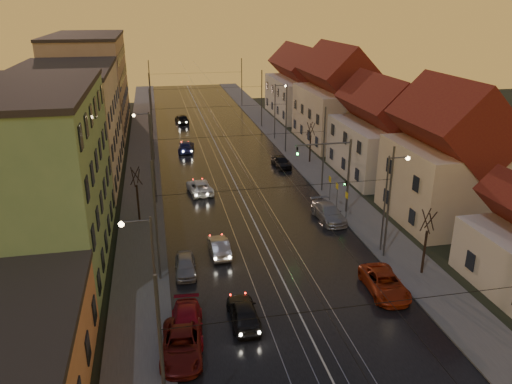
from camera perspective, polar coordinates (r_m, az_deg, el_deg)
ground at (r=30.71m, az=6.59°, el=-16.78°), size 160.00×160.00×0.00m
road at (r=66.19m, az=-4.08°, el=4.36°), size 16.00×120.00×0.04m
sidewalk_left at (r=65.70m, az=-12.77°, el=3.81°), size 4.00×120.00×0.15m
sidewalk_right at (r=68.14m, az=4.31°, el=4.88°), size 4.00×120.00×0.15m
tram_rail_0 at (r=65.95m, az=-5.98°, el=4.27°), size 0.06×120.00×0.03m
tram_rail_1 at (r=66.09m, az=-4.74°, el=4.35°), size 0.06×120.00×0.03m
tram_rail_2 at (r=66.28m, az=-3.42°, el=4.43°), size 0.06×120.00×0.03m
tram_rail_3 at (r=66.49m, az=-2.20°, el=4.51°), size 0.06×120.00×0.03m
apartment_left_1 at (r=40.03m, az=-24.49°, el=1.18°), size 10.00×18.00×13.00m
apartment_left_2 at (r=59.12m, az=-20.58°, el=7.09°), size 10.00×20.00×12.00m
apartment_left_3 at (r=82.35m, az=-18.40°, el=11.60°), size 10.00×24.00×14.00m
house_right_1 at (r=47.45m, az=21.03°, el=3.20°), size 8.67×10.20×10.80m
house_right_2 at (r=58.57m, az=14.30°, el=6.28°), size 9.18×12.24×9.20m
house_right_3 at (r=71.79m, az=9.24°, el=10.19°), size 9.18×14.28×11.50m
house_right_4 at (r=88.73m, az=5.10°, el=11.86°), size 9.18×16.32×10.00m
catenary_pole_l_0 at (r=22.11m, az=-10.61°, el=-19.42°), size 0.16×0.16×9.00m
catenary_pole_l_1 at (r=34.98m, az=-11.34°, el=-3.52°), size 0.16×0.16×9.00m
catenary_pole_r_1 at (r=38.79m, az=14.92°, el=-1.35°), size 0.16×0.16×9.00m
catenary_pole_l_2 at (r=49.07m, az=-11.65°, el=3.57°), size 0.16×0.16×9.00m
catenary_pole_r_2 at (r=51.86m, az=7.73°, el=4.74°), size 0.16×0.16×9.00m
catenary_pole_l_3 at (r=63.59m, az=-11.82°, el=7.47°), size 0.16×0.16×9.00m
catenary_pole_r_3 at (r=65.76m, az=3.46°, el=8.30°), size 0.16×0.16×9.00m
catenary_pole_l_4 at (r=78.28m, az=-11.93°, el=9.90°), size 0.16×0.16×9.00m
catenary_pole_r_4 at (r=80.06m, az=0.66°, el=10.58°), size 0.16×0.16×9.00m
catenary_pole_l_5 at (r=96.04m, az=-12.02°, el=11.84°), size 0.16×0.16×9.00m
catenary_pole_r_5 at (r=97.49m, az=-1.64°, el=12.40°), size 0.16×0.16×9.00m
street_lamp_0 at (r=28.54m, az=-12.16°, el=-8.56°), size 1.75×0.32×8.00m
street_lamp_1 at (r=39.70m, az=15.00°, el=-0.25°), size 1.75×0.32×8.00m
street_lamp_2 at (r=54.76m, az=-12.29°, el=5.73°), size 1.75×0.32×8.00m
street_lamp_3 at (r=72.44m, az=2.42°, el=9.79°), size 1.75×0.32×8.00m
traffic_light_mast at (r=46.25m, az=9.44°, el=2.79°), size 5.30×0.32×7.20m
bare_tree_0 at (r=45.97m, az=-13.39°, el=-0.41°), size 1.09×1.09×5.11m
bare_tree_1 at (r=37.94m, az=18.78°, el=-5.64°), size 1.09×1.09×5.11m
bare_tree_2 at (r=62.09m, az=6.23°, el=5.55°), size 1.09×1.09×5.11m
driving_car_0 at (r=31.75m, az=-1.43°, el=-13.58°), size 1.75×4.32×1.47m
driving_car_1 at (r=39.68m, az=-4.24°, el=-6.24°), size 1.52×4.08×1.33m
driving_car_2 at (r=52.45m, az=-6.46°, el=0.57°), size 2.77×5.01×1.33m
driving_car_3 at (r=67.73m, az=-8.01°, el=5.18°), size 2.56×5.00×1.39m
driving_car_4 at (r=84.18m, az=-8.47°, el=8.27°), size 2.35×4.73×1.55m
parked_left_1 at (r=29.57m, az=-8.47°, el=-16.89°), size 2.74×5.15×1.38m
parked_left_2 at (r=31.17m, az=-7.91°, el=-14.67°), size 2.22×4.76×1.34m
parked_left_3 at (r=37.32m, az=-8.07°, el=-8.30°), size 1.66×3.83×1.28m
parked_right_0 at (r=35.77m, az=14.49°, el=-10.08°), size 2.64×5.18×1.40m
parked_right_1 at (r=46.08m, az=8.29°, el=-2.35°), size 2.32×5.14×1.46m
parked_right_2 at (r=60.57m, az=2.89°, el=3.49°), size 2.01×4.19×1.38m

